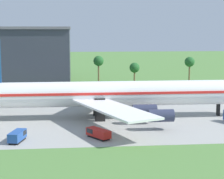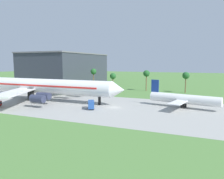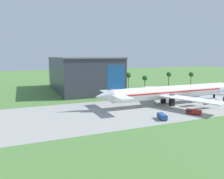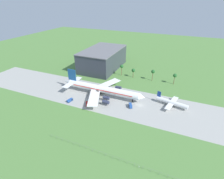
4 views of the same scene
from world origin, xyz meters
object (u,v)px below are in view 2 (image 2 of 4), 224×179
regional_aircraft (183,99)px  terminal_building (67,69)px  fuel_truck (91,105)px  jet_airliner (40,86)px

regional_aircraft → terminal_building: terminal_building is taller
regional_aircraft → terminal_building: bearing=148.0°
terminal_building → fuel_truck: bearing=-50.3°
jet_airliner → fuel_truck: jet_airliner is taller
terminal_building → regional_aircraft: bearing=-32.0°
jet_airliner → regional_aircraft: (57.09, 6.22, -2.82)m
fuel_truck → regional_aircraft: bearing=26.4°
regional_aircraft → fuel_truck: 31.90m
jet_airliner → terminal_building: terminal_building is taller
regional_aircraft → terminal_building: (-83.98, 52.57, 8.01)m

